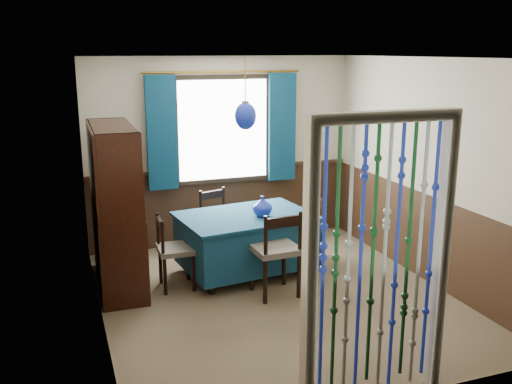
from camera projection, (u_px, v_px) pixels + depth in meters
name	position (u px, v px, depth m)	size (l,w,h in m)	color
floor	(276.00, 297.00, 6.11)	(4.00, 4.00, 0.00)	brown
ceiling	(279.00, 58.00, 5.50)	(4.00, 4.00, 0.00)	silver
wall_back	(222.00, 152.00, 7.63)	(3.60, 3.60, 0.00)	beige
wall_front	(384.00, 245.00, 3.98)	(3.60, 3.60, 0.00)	beige
wall_left	(95.00, 199.00, 5.21)	(4.00, 4.00, 0.00)	beige
wall_right	(426.00, 171.00, 6.39)	(4.00, 4.00, 0.00)	beige
wainscot_back	(223.00, 206.00, 7.80)	(3.60, 3.60, 0.00)	#372315
wainscot_front	(377.00, 341.00, 4.17)	(3.60, 3.60, 0.00)	#372315
wainscot_left	(102.00, 275.00, 5.40)	(4.00, 4.00, 0.00)	#372315
wainscot_right	(421.00, 235.00, 6.57)	(4.00, 4.00, 0.00)	#372315
window	(223.00, 130.00, 7.51)	(1.32, 0.12, 1.42)	black
doorway	(378.00, 269.00, 4.08)	(1.16, 0.12, 2.18)	silver
dining_table	(246.00, 239.00, 6.66)	(1.62, 1.22, 0.72)	navy
chair_near	(276.00, 250.00, 6.04)	(0.49, 0.47, 0.96)	black
chair_far	(218.00, 221.00, 7.26)	(0.52, 0.50, 0.85)	black
chair_left	(174.00, 250.00, 6.25)	(0.41, 0.43, 0.83)	black
chair_right	(308.00, 226.00, 7.05)	(0.45, 0.47, 0.85)	black
sideboard	(117.00, 232.00, 6.29)	(0.50, 1.39, 1.80)	black
pendant_lamp	(245.00, 116.00, 6.31)	(0.25, 0.25, 0.79)	olive
vase_table	(262.00, 207.00, 6.51)	(0.21, 0.21, 0.21)	#172A9E
bowl_shelf	(121.00, 180.00, 5.94)	(0.18, 0.18, 0.05)	beige
vase_sideboard	(116.00, 191.00, 6.55)	(0.18, 0.18, 0.19)	beige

